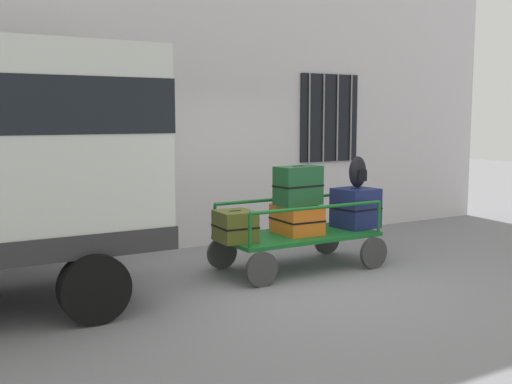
# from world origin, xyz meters

# --- Properties ---
(ground_plane) EXTENTS (40.00, 40.00, 0.00)m
(ground_plane) POSITION_xyz_m (0.00, 0.00, 0.00)
(ground_plane) COLOR gray
(building_wall) EXTENTS (12.00, 0.38, 5.00)m
(building_wall) POSITION_xyz_m (0.01, 2.64, 2.50)
(building_wall) COLOR silver
(building_wall) RESTS_ON ground
(luggage_cart) EXTENTS (2.17, 1.09, 0.48)m
(luggage_cart) POSITION_xyz_m (0.40, 0.52, 0.38)
(luggage_cart) COLOR #146023
(luggage_cart) RESTS_ON ground
(cart_railing) EXTENTS (2.05, 0.95, 0.43)m
(cart_railing) POSITION_xyz_m (0.40, 0.52, 0.83)
(cart_railing) COLOR #146023
(cart_railing) RESTS_ON luggage_cart
(suitcase_left_bottom) EXTENTS (0.48, 0.51, 0.39)m
(suitcase_left_bottom) POSITION_xyz_m (-0.57, 0.50, 0.67)
(suitcase_left_bottom) COLOR #4C5119
(suitcase_left_bottom) RESTS_ON luggage_cart
(suitcase_midleft_bottom) EXTENTS (0.53, 0.65, 0.39)m
(suitcase_midleft_bottom) POSITION_xyz_m (0.40, 0.55, 0.66)
(suitcase_midleft_bottom) COLOR orange
(suitcase_midleft_bottom) RESTS_ON luggage_cart
(suitcase_midleft_middle) EXTENTS (0.64, 0.40, 0.52)m
(suitcase_midleft_middle) POSITION_xyz_m (0.40, 0.53, 1.12)
(suitcase_midleft_middle) COLOR #194C28
(suitcase_midleft_middle) RESTS_ON suitcase_midleft_bottom
(suitcase_center_bottom) EXTENTS (0.59, 0.57, 0.56)m
(suitcase_center_bottom) POSITION_xyz_m (1.36, 0.51, 0.75)
(suitcase_center_bottom) COLOR navy
(suitcase_center_bottom) RESTS_ON luggage_cart
(backpack) EXTENTS (0.27, 0.22, 0.44)m
(backpack) POSITION_xyz_m (1.41, 0.53, 1.25)
(backpack) COLOR black
(backpack) RESTS_ON suitcase_center_bottom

